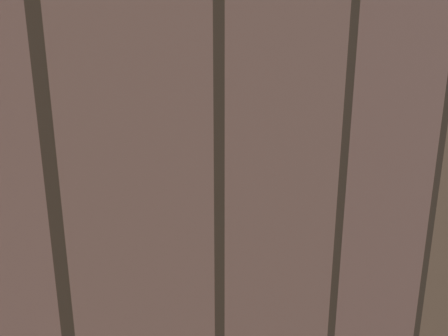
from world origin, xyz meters
TOP-DOWN VIEW (x-y plane):
  - ground at (0.00, 0.00)m, footprint 120.00×120.00m
  - sidewalk_ne at (21.00, 21.00)m, footprint 30.00×30.00m
  - building_ne at (20.50, 16.00)m, footprint 25.00×16.00m
  - tree_near at (7.56, 9.98)m, footprint 2.69×2.69m
  - tree_far at (7.56, 15.98)m, footprint 2.43×2.43m
  - signal_pole at (-6.72, -6.68)m, footprint 1.29×1.24m
  - box_truck at (12.61, -4.31)m, footprint 8.45×3.25m
  - traffic_cone at (-5.70, -5.70)m, footprint 0.49×0.49m

SIDE VIEW (x-z plane):
  - ground at x=0.00m, z-range 0.00..0.00m
  - sidewalk_ne at x=21.00m, z-range 0.00..0.15m
  - traffic_cone at x=-5.70m, z-range -0.01..0.68m
  - box_truck at x=12.61m, z-range 0.08..3.82m
  - signal_pole at x=-6.72m, z-range 0.56..5.16m
  - tree_far at x=7.56m, z-range 0.84..4.91m
  - tree_near at x=7.56m, z-range 0.91..5.41m
  - building_ne at x=20.50m, z-range 0.00..12.00m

